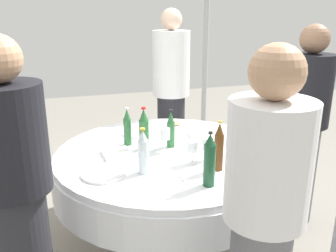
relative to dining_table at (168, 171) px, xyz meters
The scene contains 24 objects.
ground_plane 0.60m from the dining_table, ahead, with size 10.00×10.00×0.00m, color gray.
dining_table is the anchor object (origin of this frame).
bottle_green_inner 0.28m from the dining_table, 149.94° to the left, with size 0.06×0.06×0.27m.
bottle_brown_right 0.51m from the dining_table, 28.18° to the left, with size 0.06×0.06×0.31m.
bottle_dark_green_west 0.62m from the dining_table, ahead, with size 0.06×0.06×0.31m.
bottle_clear_south 0.46m from the dining_table, 40.27° to the right, with size 0.06×0.06×0.28m.
bottle_amber_east 0.68m from the dining_table, 44.73° to the left, with size 0.07×0.07×0.28m.
bottle_green_outer 0.33m from the dining_table, 122.15° to the right, with size 0.07×0.07×0.29m.
bottle_green_rear 0.41m from the dining_table, 131.22° to the right, with size 0.06×0.06×0.27m.
wine_glass_south 0.27m from the dining_table, 89.01° to the right, with size 0.07×0.07×0.16m.
wine_glass_east 0.38m from the dining_table, 40.79° to the left, with size 0.07×0.07×0.15m.
wine_glass_outer 0.63m from the dining_table, 73.38° to the left, with size 0.07×0.07×0.15m.
wine_glass_rear 0.36m from the dining_table, 19.62° to the left, with size 0.08×0.08×0.15m.
plate_front 0.55m from the dining_table, 62.47° to the right, with size 0.26×0.26×0.02m.
plate_north 0.45m from the dining_table, 123.14° to the left, with size 0.25×0.25×0.02m.
plate_near 0.56m from the dining_table, 157.54° to the left, with size 0.25×0.25×0.04m.
plate_mid 0.45m from the dining_table, 161.91° to the right, with size 0.21×0.21×0.02m.
fork_right 0.45m from the dining_table, ahead, with size 0.18×0.02×0.01m, color silver.
folded_napkin 0.38m from the dining_table, 95.00° to the right, with size 0.18×0.18×0.02m, color white.
person_inner 1.13m from the dining_table, 92.08° to the left, with size 0.34×0.34×1.56m.
person_right 1.06m from the dining_table, ahead, with size 0.34×0.34×1.55m.
person_west 1.06m from the dining_table, 60.23° to the right, with size 0.34×0.34×1.57m.
person_south 1.08m from the dining_table, 161.16° to the left, with size 0.34×0.34×1.66m.
tent_pole_main 2.72m from the dining_table, 151.92° to the left, with size 0.07×0.07×2.54m, color #B2B5B7.
Camera 1 is at (2.17, -0.67, 1.66)m, focal length 38.79 mm.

